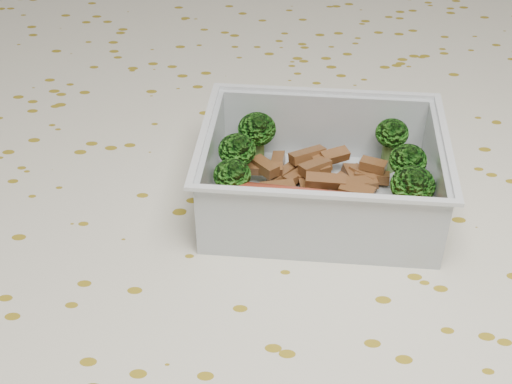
{
  "coord_description": "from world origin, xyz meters",
  "views": [
    {
      "loc": [
        0.01,
        -0.39,
        1.07
      ],
      "look_at": [
        -0.0,
        -0.01,
        0.78
      ],
      "focal_mm": 50.0,
      "sensor_mm": 36.0,
      "label": 1
    }
  ],
  "objects": [
    {
      "name": "broccoli_florets",
      "position": [
        0.04,
        0.02,
        0.79
      ],
      "size": [
        0.15,
        0.09,
        0.04
      ],
      "color": "#608C3F",
      "rests_on": "lunch_container"
    },
    {
      "name": "dining_table",
      "position": [
        0.0,
        0.0,
        0.67
      ],
      "size": [
        1.4,
        0.9,
        0.75
      ],
      "color": "brown",
      "rests_on": "ground"
    },
    {
      "name": "sausage",
      "position": [
        0.04,
        -0.02,
        0.78
      ],
      "size": [
        0.14,
        0.04,
        0.03
      ],
      "color": "#BC412B",
      "rests_on": "lunch_container"
    },
    {
      "name": "tablecloth",
      "position": [
        0.0,
        0.0,
        0.72
      ],
      "size": [
        1.46,
        0.96,
        0.19
      ],
      "color": "beige",
      "rests_on": "dining_table"
    },
    {
      "name": "lunch_container",
      "position": [
        0.04,
        0.01,
        0.78
      ],
      "size": [
        0.17,
        0.14,
        0.06
      ],
      "color": "silver",
      "rests_on": "tablecloth"
    },
    {
      "name": "meat_pile",
      "position": [
        0.04,
        0.02,
        0.77
      ],
      "size": [
        0.11,
        0.07,
        0.02
      ],
      "color": "brown",
      "rests_on": "lunch_container"
    }
  ]
}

